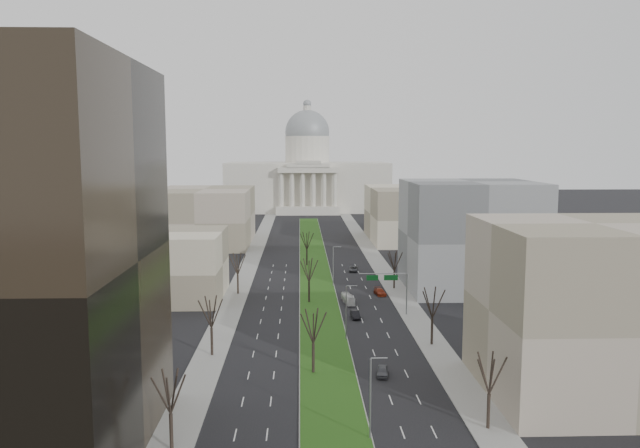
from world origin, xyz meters
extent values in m
plane|color=black|center=(0.00, 120.00, 0.00)|extent=(600.00, 600.00, 0.00)
cube|color=#999993|center=(0.00, 119.00, 0.07)|extent=(8.00, 222.00, 0.15)
cube|color=#144612|center=(0.00, 119.00, 0.17)|extent=(7.70, 221.70, 0.06)
cube|color=gray|center=(-17.50, 95.00, 0.07)|extent=(5.00, 330.00, 0.15)
cube|color=gray|center=(17.50, 95.00, 0.07)|extent=(5.00, 330.00, 0.15)
cube|color=beige|center=(0.00, 270.00, 12.00)|extent=(80.00, 40.00, 24.00)
cube|color=beige|center=(0.00, 247.00, 2.00)|extent=(30.00, 6.00, 4.00)
cube|color=beige|center=(0.00, 247.00, 21.00)|extent=(28.00, 5.00, 2.50)
cube|color=beige|center=(0.00, 247.00, 23.00)|extent=(20.00, 5.00, 1.80)
cube|color=beige|center=(0.00, 247.00, 24.60)|extent=(12.00, 5.00, 1.60)
cylinder|color=beige|center=(0.00, 270.00, 30.00)|extent=(22.00, 22.00, 14.00)
sphere|color=gray|center=(0.00, 270.00, 39.00)|extent=(22.00, 22.00, 22.00)
cylinder|color=beige|center=(0.00, 270.00, 50.00)|extent=(4.00, 4.00, 4.00)
sphere|color=gray|center=(0.00, 270.00, 53.00)|extent=(4.00, 4.00, 4.00)
cylinder|color=beige|center=(-12.50, 247.00, 12.00)|extent=(2.00, 2.00, 16.00)
cylinder|color=beige|center=(-7.50, 247.00, 12.00)|extent=(2.00, 2.00, 16.00)
cylinder|color=beige|center=(-2.50, 247.00, 12.00)|extent=(2.00, 2.00, 16.00)
cylinder|color=beige|center=(2.50, 247.00, 12.00)|extent=(2.00, 2.00, 16.00)
cylinder|color=beige|center=(7.50, 247.00, 12.00)|extent=(2.00, 2.00, 16.00)
cylinder|color=beige|center=(12.50, 247.00, 12.00)|extent=(2.00, 2.00, 16.00)
cube|color=gray|center=(-33.00, 85.00, 7.00)|extent=(26.00, 22.00, 14.00)
cube|color=gray|center=(33.00, 32.00, 11.00)|extent=(26.00, 24.00, 22.00)
cube|color=slate|center=(34.00, 92.00, 12.00)|extent=(28.00, 26.00, 24.00)
cube|color=gray|center=(-35.00, 160.00, 9.00)|extent=(30.00, 40.00, 18.00)
cube|color=gray|center=(35.00, 165.00, 9.00)|extent=(30.00, 40.00, 18.00)
cylinder|color=black|center=(-17.20, 18.00, 2.04)|extent=(0.40, 0.40, 4.08)
cylinder|color=black|center=(-17.20, 48.00, 2.16)|extent=(0.40, 0.40, 4.32)
cylinder|color=black|center=(-17.20, 88.00, 2.11)|extent=(0.40, 0.40, 4.22)
cylinder|color=black|center=(17.20, 22.00, 2.06)|extent=(0.40, 0.40, 4.13)
cylinder|color=black|center=(17.20, 52.00, 2.21)|extent=(0.40, 0.40, 4.42)
cylinder|color=black|center=(17.20, 92.00, 2.02)|extent=(0.40, 0.40, 4.03)
cylinder|color=black|center=(-2.00, 40.00, 2.16)|extent=(0.40, 0.40, 4.32)
cylinder|color=black|center=(-2.00, 80.00, 2.16)|extent=(0.40, 0.40, 4.32)
cylinder|color=black|center=(-2.00, 120.00, 2.16)|extent=(0.40, 0.40, 4.32)
cylinder|color=gray|center=(3.70, 20.00, 4.50)|extent=(0.20, 0.20, 9.00)
cylinder|color=gray|center=(4.60, 20.00, 9.10)|extent=(1.80, 0.12, 0.12)
cylinder|color=gray|center=(3.70, 55.00, 4.50)|extent=(0.20, 0.20, 9.00)
cylinder|color=gray|center=(4.60, 55.00, 9.10)|extent=(1.80, 0.12, 0.12)
cylinder|color=gray|center=(3.70, 95.00, 4.50)|extent=(0.20, 0.20, 9.00)
cylinder|color=gray|center=(4.60, 95.00, 9.10)|extent=(1.80, 0.12, 0.12)
cylinder|color=gray|center=(16.20, 70.00, 4.00)|extent=(0.24, 0.24, 8.00)
cylinder|color=gray|center=(11.70, 70.00, 8.00)|extent=(9.00, 0.18, 0.18)
cube|color=#0C591E|center=(13.20, 70.08, 7.20)|extent=(2.60, 0.08, 1.00)
cube|color=#0C591E|center=(9.70, 70.08, 7.20)|extent=(2.20, 0.08, 1.00)
imported|color=#505258|center=(7.56, 38.84, 0.66)|extent=(2.12, 4.08, 1.33)
imported|color=black|center=(6.35, 68.15, 0.69)|extent=(1.71, 4.28, 1.39)
imported|color=maroon|center=(13.27, 86.25, 0.68)|extent=(2.55, 4.91, 1.36)
imported|color=#47494E|center=(9.80, 111.95, 0.63)|extent=(2.66, 4.77, 1.26)
imported|color=white|center=(5.91, 79.19, 0.91)|extent=(2.45, 6.71, 1.83)
camera|label=1|loc=(-3.77, -43.87, 31.37)|focal=35.00mm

